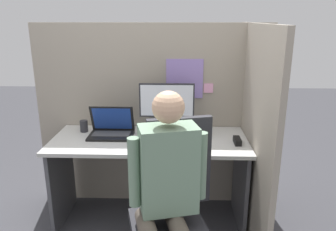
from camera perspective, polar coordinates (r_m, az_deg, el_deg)
The scene contains 13 objects.
cubicle_panel_back at distance 2.99m, azimuth -2.64°, elevation -0.25°, with size 2.09×0.05×1.67m.
cubicle_panel_right at distance 2.64m, azimuth 14.61°, elevation -3.13°, with size 0.04×1.29×1.67m.
desk at distance 2.75m, azimuth -3.20°, elevation -7.60°, with size 1.59×0.66×0.76m.
paper_box at distance 2.79m, azimuth -0.21°, elevation -2.43°, with size 0.32×0.22×0.07m.
monitor at distance 2.72m, azimuth -0.21°, elevation 2.24°, with size 0.46×0.16×0.36m.
laptop at distance 2.77m, azimuth -9.82°, elevation -2.53°, with size 0.36×0.25×0.25m.
mouse at distance 2.57m, azimuth -6.37°, elevation -4.65°, with size 0.07×0.05×0.04m.
stapler at distance 2.62m, azimuth 11.97°, elevation -4.34°, with size 0.05×0.13×0.05m.
carrot_toy at distance 2.44m, azimuth 4.53°, elevation -5.55°, with size 0.05×0.16×0.05m.
office_chair at distance 2.22m, azimuth 0.90°, elevation -15.01°, with size 0.56×0.61×1.08m.
person at distance 1.97m, azimuth -0.41°, elevation -12.10°, with size 0.47×0.49×1.31m.
coffee_mug at distance 2.79m, azimuth 6.61°, elevation -2.36°, with size 0.07×0.07×0.09m.
pen_cup at distance 2.92m, azimuth -14.43°, elevation -1.80°, with size 0.07×0.07×0.10m.
Camera 1 is at (0.24, -2.16, 1.71)m, focal length 35.00 mm.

